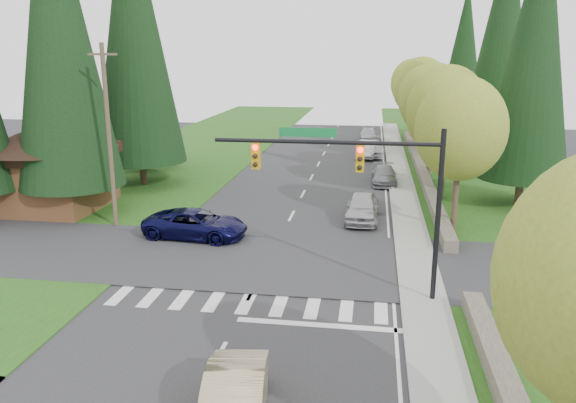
% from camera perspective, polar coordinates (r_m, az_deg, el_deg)
% --- Properties ---
extents(ground, '(120.00, 120.00, 0.00)m').
position_cam_1_polar(ground, '(19.54, -6.41, -14.17)').
color(ground, '#28282B').
rests_on(ground, ground).
extents(grass_east, '(14.00, 110.00, 0.06)m').
position_cam_1_polar(grass_east, '(38.58, 20.86, -0.29)').
color(grass_east, '#254311').
rests_on(grass_east, ground).
extents(grass_west, '(14.00, 110.00, 0.06)m').
position_cam_1_polar(grass_west, '(41.59, -16.73, 1.10)').
color(grass_west, '#254311').
rests_on(grass_west, ground).
extents(cross_street, '(120.00, 8.00, 0.10)m').
position_cam_1_polar(cross_street, '(26.64, -1.98, -5.95)').
color(cross_street, '#28282B').
rests_on(cross_street, ground).
extents(sidewalk_east, '(1.80, 80.00, 0.13)m').
position_cam_1_polar(sidewalk_east, '(39.66, 11.65, 0.83)').
color(sidewalk_east, gray).
rests_on(sidewalk_east, ground).
extents(curb_east, '(0.20, 80.00, 0.13)m').
position_cam_1_polar(curb_east, '(39.62, 10.42, 0.88)').
color(curb_east, gray).
rests_on(curb_east, ground).
extents(stone_wall_north, '(0.70, 40.00, 0.70)m').
position_cam_1_polar(stone_wall_north, '(47.52, 13.27, 3.39)').
color(stone_wall_north, '#4C4438').
rests_on(stone_wall_north, ground).
extents(traffic_signal, '(8.70, 0.37, 6.80)m').
position_cam_1_polar(traffic_signal, '(21.44, 7.73, 2.69)').
color(traffic_signal, black).
rests_on(traffic_signal, ground).
extents(brown_building, '(8.40, 8.40, 5.40)m').
position_cam_1_polar(brown_building, '(37.63, -23.05, 3.99)').
color(brown_building, '#4C2D19').
rests_on(brown_building, ground).
extents(utility_pole, '(1.60, 0.24, 10.00)m').
position_cam_1_polar(utility_pole, '(32.08, -17.73, 6.42)').
color(utility_pole, '#473828').
rests_on(utility_pole, ground).
extents(decid_tree_0, '(4.80, 4.80, 8.37)m').
position_cam_1_polar(decid_tree_0, '(31.05, 17.14, 7.06)').
color(decid_tree_0, '#38281C').
rests_on(decid_tree_0, ground).
extents(decid_tree_1, '(5.20, 5.20, 8.80)m').
position_cam_1_polar(decid_tree_1, '(37.94, 15.83, 8.75)').
color(decid_tree_1, '#38281C').
rests_on(decid_tree_1, ground).
extents(decid_tree_2, '(5.00, 5.00, 8.82)m').
position_cam_1_polar(decid_tree_2, '(44.83, 14.53, 9.86)').
color(decid_tree_2, '#38281C').
rests_on(decid_tree_2, ground).
extents(decid_tree_3, '(5.00, 5.00, 8.55)m').
position_cam_1_polar(decid_tree_3, '(51.81, 13.88, 10.21)').
color(decid_tree_3, '#38281C').
rests_on(decid_tree_3, ground).
extents(decid_tree_4, '(5.40, 5.40, 9.18)m').
position_cam_1_polar(decid_tree_4, '(58.76, 13.42, 11.12)').
color(decid_tree_4, '#38281C').
rests_on(decid_tree_4, ground).
extents(decid_tree_5, '(4.80, 4.80, 8.30)m').
position_cam_1_polar(decid_tree_5, '(65.74, 12.74, 11.05)').
color(decid_tree_5, '#38281C').
rests_on(decid_tree_5, ground).
extents(decid_tree_6, '(5.20, 5.20, 8.86)m').
position_cam_1_polar(decid_tree_6, '(72.70, 12.47, 11.65)').
color(decid_tree_6, '#38281C').
rests_on(decid_tree_6, ground).
extents(conifer_w_a, '(6.12, 6.12, 19.80)m').
position_cam_1_polar(conifer_w_a, '(35.23, -22.32, 15.96)').
color(conifer_w_a, '#38281C').
rests_on(conifer_w_a, ground).
extents(conifer_w_b, '(5.44, 5.44, 17.80)m').
position_cam_1_polar(conifer_w_b, '(40.18, -23.02, 14.18)').
color(conifer_w_b, '#38281C').
rests_on(conifer_w_b, ground).
extents(conifer_w_c, '(6.46, 6.46, 20.80)m').
position_cam_1_polar(conifer_w_c, '(41.96, -15.42, 16.84)').
color(conifer_w_c, '#38281C').
rests_on(conifer_w_c, ground).
extents(conifer_w_e, '(5.78, 5.78, 18.80)m').
position_cam_1_polar(conifer_w_e, '(48.23, -14.64, 15.37)').
color(conifer_w_e, '#38281C').
rests_on(conifer_w_e, ground).
extents(conifer_e_a, '(5.44, 5.44, 17.80)m').
position_cam_1_polar(conifer_e_a, '(37.66, 23.79, 14.14)').
color(conifer_e_a, '#38281C').
rests_on(conifer_e_a, ground).
extents(conifer_e_b, '(6.12, 6.12, 19.80)m').
position_cam_1_polar(conifer_e_b, '(51.54, 21.01, 15.38)').
color(conifer_e_b, '#38281C').
rests_on(conifer_e_b, ground).
extents(conifer_e_c, '(5.10, 5.10, 16.80)m').
position_cam_1_polar(conifer_e_c, '(65.15, 17.42, 14.03)').
color(conifer_e_c, '#38281C').
rests_on(conifer_e_c, ground).
extents(suv_navy, '(5.65, 2.99, 1.51)m').
position_cam_1_polar(suv_navy, '(29.88, -9.35, -2.28)').
color(suv_navy, '#0A0A32').
rests_on(suv_navy, ground).
extents(parked_car_a, '(1.97, 4.67, 1.58)m').
position_cam_1_polar(parked_car_a, '(32.82, 7.56, -0.60)').
color(parked_car_a, '#ABABB0').
rests_on(parked_car_a, ground).
extents(parked_car_b, '(1.90, 4.48, 1.29)m').
position_cam_1_polar(parked_car_b, '(42.42, 9.75, 2.63)').
color(parked_car_b, slate).
rests_on(parked_car_b, ground).
extents(parked_car_c, '(2.10, 4.84, 1.55)m').
position_cam_1_polar(parked_car_c, '(53.05, 8.07, 5.26)').
color(parked_car_c, '#AFAFB4').
rests_on(parked_car_c, ground).
extents(parked_car_d, '(2.00, 4.74, 1.60)m').
position_cam_1_polar(parked_car_d, '(53.56, 8.60, 5.36)').
color(parked_car_d, silver).
rests_on(parked_car_d, ground).
extents(parked_car_e, '(2.15, 4.69, 1.33)m').
position_cam_1_polar(parked_car_e, '(63.47, 8.20, 6.71)').
color(parked_car_e, '#A8A8AD').
rests_on(parked_car_e, ground).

